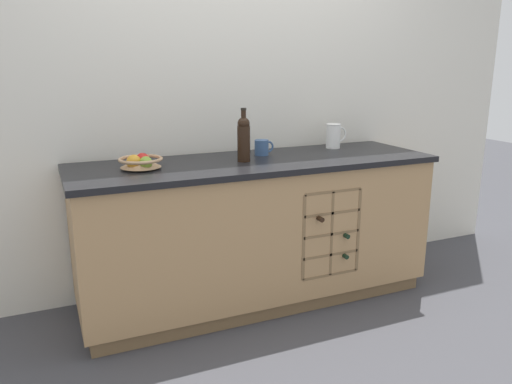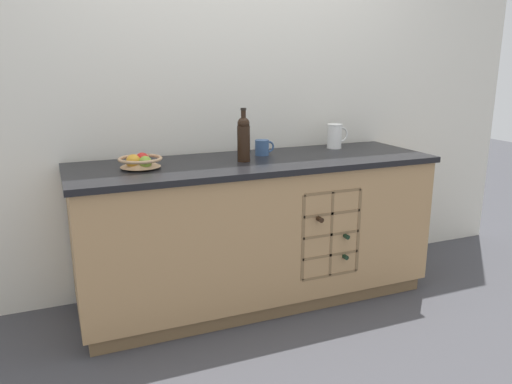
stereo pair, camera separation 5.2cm
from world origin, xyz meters
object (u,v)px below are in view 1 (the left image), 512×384
at_px(standing_wine_bottle, 244,138).
at_px(fruit_bowl, 141,162).
at_px(ceramic_mug, 262,148).
at_px(white_pitcher, 334,135).

bearing_deg(standing_wine_bottle, fruit_bowl, 177.59).
bearing_deg(fruit_bowl, ceramic_mug, 8.88).
xyz_separation_m(ceramic_mug, standing_wine_bottle, (-0.18, -0.15, 0.09)).
relative_size(ceramic_mug, standing_wine_bottle, 0.41).
height_order(ceramic_mug, standing_wine_bottle, standing_wine_bottle).
height_order(white_pitcher, ceramic_mug, white_pitcher).
bearing_deg(white_pitcher, ceramic_mug, -174.50).
relative_size(fruit_bowl, ceramic_mug, 1.90).
bearing_deg(white_pitcher, fruit_bowl, -172.52).
height_order(fruit_bowl, ceramic_mug, ceramic_mug).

